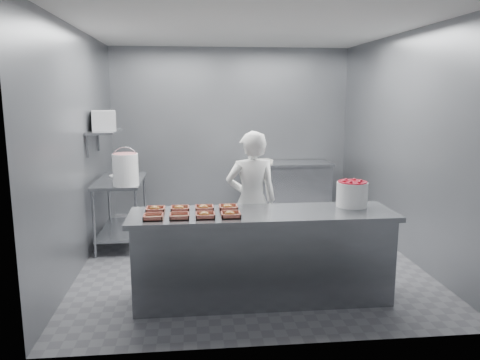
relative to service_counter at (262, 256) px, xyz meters
name	(u,v)px	position (x,y,z in m)	size (l,w,h in m)	color
floor	(246,254)	(0.00, 1.35, -0.45)	(4.50, 4.50, 0.00)	#4C4C51
ceiling	(247,28)	(0.00, 1.35, 2.35)	(4.50, 4.50, 0.00)	white
wall_back	(231,131)	(0.00, 3.60, 0.95)	(4.00, 0.04, 2.80)	slate
wall_left	(81,148)	(-2.00, 1.35, 0.95)	(0.04, 4.50, 2.80)	slate
wall_right	(401,144)	(2.00, 1.35, 0.95)	(0.04, 4.50, 2.80)	slate
service_counter	(262,256)	(0.00, 0.00, 0.00)	(2.60, 0.70, 0.90)	slate
prep_table	(121,201)	(-1.65, 1.95, 0.14)	(0.60, 1.20, 0.90)	slate
back_counter	(286,189)	(0.90, 3.25, 0.00)	(1.50, 0.60, 0.90)	slate
wall_shelf	(105,131)	(-1.82, 1.95, 1.10)	(0.35, 0.90, 0.03)	slate
tray_0	(153,217)	(-1.05, -0.14, 0.47)	(0.19, 0.18, 0.04)	tan
tray_1	(179,216)	(-0.81, -0.14, 0.47)	(0.19, 0.18, 0.04)	tan
tray_2	(205,215)	(-0.57, -0.14, 0.47)	(0.19, 0.18, 0.06)	tan
tray_3	(230,214)	(-0.33, -0.14, 0.47)	(0.19, 0.18, 0.06)	tan
tray_4	(155,209)	(-1.05, 0.14, 0.47)	(0.19, 0.18, 0.06)	tan
tray_5	(180,208)	(-0.81, 0.14, 0.47)	(0.19, 0.18, 0.06)	tan
tray_6	(204,208)	(-0.57, 0.14, 0.47)	(0.19, 0.18, 0.06)	tan
tray_7	(228,207)	(-0.33, 0.14, 0.47)	(0.19, 0.18, 0.06)	tan
worker	(252,201)	(0.00, 0.85, 0.36)	(0.59, 0.39, 1.63)	white
strawberry_tub	(352,193)	(0.94, 0.14, 0.59)	(0.32, 0.32, 0.26)	white
glaze_bucket	(125,169)	(-1.51, 1.51, 0.66)	(0.34, 0.32, 0.49)	white
bucket_lid	(120,176)	(-1.69, 2.16, 0.46)	(0.28, 0.28, 0.02)	white
rag	(120,173)	(-1.72, 2.39, 0.46)	(0.16, 0.13, 0.02)	#CCB28C
appliance	(104,120)	(-1.82, 1.92, 1.24)	(0.30, 0.34, 0.26)	gray
paper_stack	(262,161)	(0.49, 3.25, 0.48)	(0.30, 0.22, 0.06)	silver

